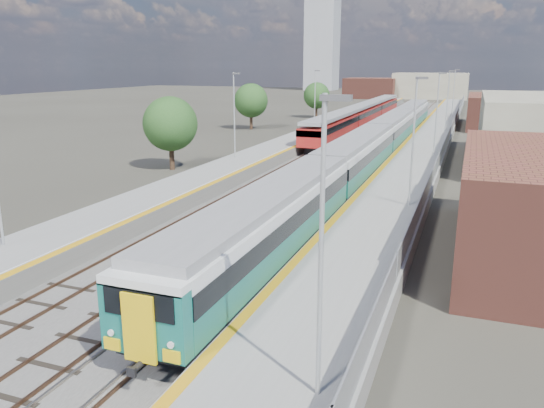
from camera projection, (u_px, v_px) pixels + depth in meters
The scene contains 11 objects.
ground at pixel (377, 149), 59.46m from camera, with size 320.00×320.00×0.00m, color #47443A.
ballast_bed at pixel (361, 145), 62.48m from camera, with size 10.50×155.00×0.06m, color #565451.
tracks at pixel (369, 142), 63.77m from camera, with size 8.96×160.00×0.17m.
platform_right at pixel (428, 144), 59.79m from camera, with size 4.70×155.00×8.52m.
platform_left at pixel (306, 138), 64.65m from camera, with size 4.30×155.00×8.52m.
buildings at pixel (368, 59), 143.15m from camera, with size 72.00×185.50×40.00m.
green_train at pixel (378, 140), 50.45m from camera, with size 2.83×78.85×3.12m.
red_train at pixel (362, 115), 78.18m from camera, with size 2.72×55.19×3.43m.
tree_a at pixel (170, 124), 46.70m from camera, with size 4.80×4.80×6.51m.
tree_b at pixel (251, 101), 76.59m from camera, with size 4.88×4.88×6.62m.
tree_c at pixel (317, 96), 93.50m from camera, with size 4.60×4.60×6.24m.
Camera 1 is at (9.65, -9.47, 9.11)m, focal length 35.00 mm.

